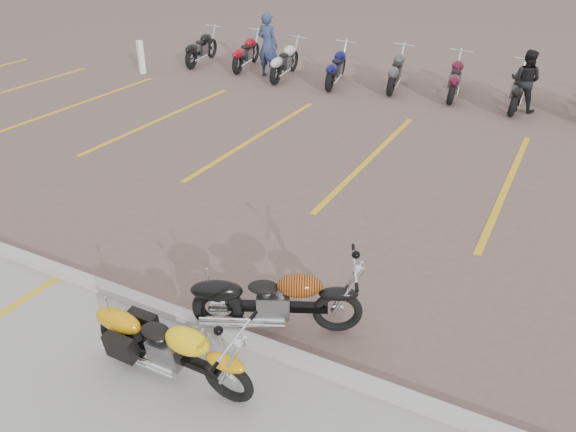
% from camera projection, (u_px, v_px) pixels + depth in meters
% --- Properties ---
extents(ground, '(100.00, 100.00, 0.00)m').
position_uv_depth(ground, '(276.00, 249.00, 8.43)').
color(ground, brown).
rests_on(ground, ground).
extents(curb, '(60.00, 0.18, 0.12)m').
position_uv_depth(curb, '(197.00, 322.00, 6.84)').
color(curb, '#ADAAA3').
rests_on(curb, ground).
extents(parking_stripes, '(38.00, 5.50, 0.01)m').
position_uv_depth(parking_stripes, '(370.00, 158.00, 11.53)').
color(parking_stripes, gold).
rests_on(parking_stripes, ground).
extents(yellow_cruiser, '(1.98, 0.29, 0.82)m').
position_uv_depth(yellow_cruiser, '(171.00, 347.00, 5.95)').
color(yellow_cruiser, black).
rests_on(yellow_cruiser, ground).
extents(flame_cruiser, '(1.89, 0.98, 0.84)m').
position_uv_depth(flame_cruiser, '(273.00, 302.00, 6.62)').
color(flame_cruiser, black).
rests_on(flame_cruiser, ground).
extents(person_a, '(0.72, 0.50, 1.88)m').
position_uv_depth(person_a, '(268.00, 45.00, 16.81)').
color(person_a, navy).
rests_on(person_a, ground).
extents(person_b, '(0.82, 0.69, 1.52)m').
position_uv_depth(person_b, '(525.00, 81.00, 13.94)').
color(person_b, black).
rests_on(person_b, ground).
extents(bollard, '(0.20, 0.20, 1.00)m').
position_uv_depth(bollard, '(141.00, 57.00, 17.31)').
color(bollard, white).
rests_on(bollard, ground).
extents(bg_bike_row, '(15.75, 2.07, 1.10)m').
position_uv_depth(bg_bike_row, '(422.00, 74.00, 15.32)').
color(bg_bike_row, black).
rests_on(bg_bike_row, ground).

